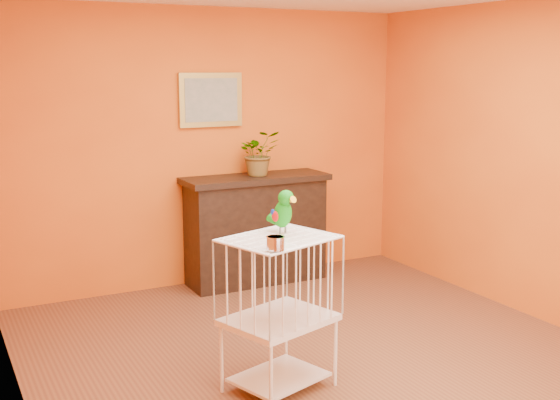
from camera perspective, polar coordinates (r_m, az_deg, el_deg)
ground at (r=5.06m, az=4.30°, el=-13.22°), size 4.50×4.50×0.00m
room_shell at (r=4.65m, az=4.58°, el=4.93°), size 4.50×4.50×4.50m
console_cabinet at (r=6.74m, az=-1.98°, el=-2.38°), size 1.40×0.50×1.04m
potted_plant at (r=6.63m, az=-1.70°, el=3.42°), size 0.44×0.48×0.33m
framed_picture at (r=6.62m, az=-5.64°, el=8.10°), size 0.62×0.04×0.50m
birdcage at (r=4.51m, az=-0.08°, el=-9.07°), size 0.77×0.68×1.01m
feed_cup at (r=4.06m, az=-0.38°, el=-3.52°), size 0.11×0.11×0.08m
parrot at (r=4.46m, az=0.24°, el=-0.89°), size 0.15×0.26×0.29m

